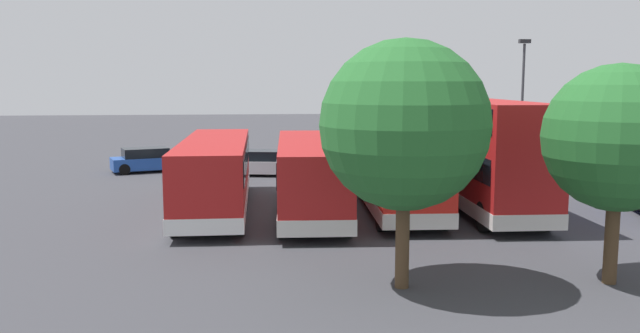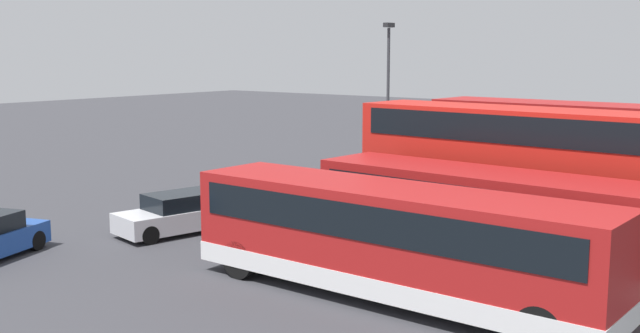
# 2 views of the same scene
# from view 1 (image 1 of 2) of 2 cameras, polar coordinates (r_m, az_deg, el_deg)

# --- Properties ---
(ground_plane) EXTENTS (140.00, 140.00, 0.00)m
(ground_plane) POSITION_cam_1_polar(r_m,az_deg,el_deg) (35.91, 0.36, -0.89)
(ground_plane) COLOR #38383D
(bus_double_decker_near_end) EXTENTS (3.02, 11.00, 4.55)m
(bus_double_decker_near_end) POSITION_cam_1_polar(r_m,az_deg,el_deg) (27.19, 14.20, 1.34)
(bus_double_decker_near_end) COLOR #A51919
(bus_double_decker_near_end) RESTS_ON ground
(bus_double_decker_second) EXTENTS (3.21, 11.37, 4.55)m
(bus_double_decker_second) POSITION_cam_1_polar(r_m,az_deg,el_deg) (26.87, 6.61, 1.45)
(bus_double_decker_second) COLOR red
(bus_double_decker_second) RESTS_ON ground
(bus_single_deck_third) EXTENTS (3.21, 11.18, 2.95)m
(bus_single_deck_third) POSITION_cam_1_polar(r_m,az_deg,el_deg) (25.70, -0.85, -0.64)
(bus_single_deck_third) COLOR #A51919
(bus_single_deck_third) RESTS_ON ground
(bus_single_deck_fourth) EXTENTS (2.75, 11.76, 2.95)m
(bus_single_deck_fourth) POSITION_cam_1_polar(r_m,az_deg,el_deg) (26.58, -9.35, -0.46)
(bus_single_deck_fourth) COLOR #A51919
(bus_single_deck_fourth) RESTS_ON ground
(car_hatchback_silver) EXTENTS (4.85, 2.67, 1.43)m
(car_hatchback_silver) POSITION_cam_1_polar(r_m,az_deg,el_deg) (36.47, -5.78, 0.31)
(car_hatchback_silver) COLOR silver
(car_hatchback_silver) RESTS_ON ground
(car_small_green) EXTENTS (4.63, 3.08, 1.43)m
(car_small_green) POSITION_cam_1_polar(r_m,az_deg,el_deg) (39.08, -15.15, 0.57)
(car_small_green) COLOR #1E479E
(car_small_green) RESTS_ON ground
(lamp_post_tall) EXTENTS (0.70, 0.30, 7.89)m
(lamp_post_tall) POSITION_cam_1_polar(r_m,az_deg,el_deg) (41.72, 17.69, 6.31)
(lamp_post_tall) COLOR #38383D
(lamp_post_tall) RESTS_ON ground
(tree_leftmost) EXTENTS (4.33, 4.33, 6.40)m
(tree_leftmost) POSITION_cam_1_polar(r_m,az_deg,el_deg) (16.16, 7.57, 3.68)
(tree_leftmost) COLOR #4C3823
(tree_leftmost) RESTS_ON ground
(tree_midleft) EXTENTS (3.82, 3.82, 5.79)m
(tree_midleft) POSITION_cam_1_polar(r_m,az_deg,el_deg) (18.10, 25.12, 2.31)
(tree_midleft) COLOR #4C3823
(tree_midleft) RESTS_ON ground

